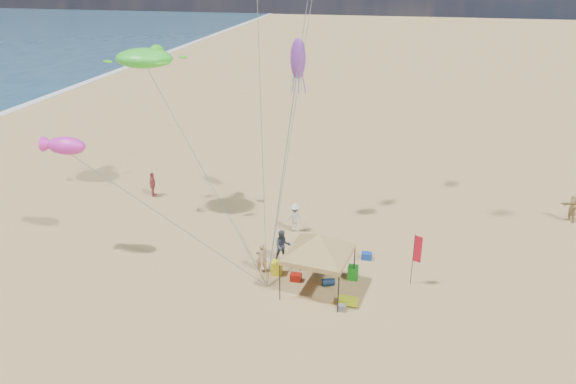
% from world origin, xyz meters
% --- Properties ---
extents(ground, '(280.00, 280.00, 0.00)m').
position_xyz_m(ground, '(0.00, 0.00, 0.00)').
color(ground, tan).
rests_on(ground, ground).
extents(canopy_tent, '(5.58, 5.58, 3.48)m').
position_xyz_m(canopy_tent, '(1.95, 0.75, 2.90)').
color(canopy_tent, black).
rests_on(canopy_tent, ground).
extents(feather_flag, '(0.39, 0.19, 2.71)m').
position_xyz_m(feather_flag, '(6.42, 2.22, 1.83)').
color(feather_flag, black).
rests_on(feather_flag, ground).
extents(cooler_red, '(0.54, 0.38, 0.38)m').
position_xyz_m(cooler_red, '(0.76, 1.34, 0.19)').
color(cooler_red, '#AB180D').
rests_on(cooler_red, ground).
extents(cooler_blue, '(0.54, 0.38, 0.38)m').
position_xyz_m(cooler_blue, '(3.99, 4.21, 0.19)').
color(cooler_blue, '#13389F').
rests_on(cooler_blue, ground).
extents(bag_navy, '(0.69, 0.54, 0.36)m').
position_xyz_m(bag_navy, '(2.38, 1.26, 0.18)').
color(bag_navy, '#0E243F').
rests_on(bag_navy, ground).
extents(bag_orange, '(0.54, 0.69, 0.36)m').
position_xyz_m(bag_orange, '(0.84, 4.49, 0.18)').
color(bag_orange, orange).
rests_on(bag_orange, ground).
extents(chair_green, '(0.50, 0.50, 0.70)m').
position_xyz_m(chair_green, '(3.48, 2.13, 0.35)').
color(chair_green, '#198A19').
rests_on(chair_green, ground).
extents(chair_yellow, '(0.50, 0.50, 0.70)m').
position_xyz_m(chair_yellow, '(-0.31, 1.76, 0.35)').
color(chair_yellow, '#F8F21B').
rests_on(chair_yellow, ground).
extents(crate_grey, '(0.34, 0.30, 0.28)m').
position_xyz_m(crate_grey, '(3.28, -0.67, 0.14)').
color(crate_grey, slate).
rests_on(crate_grey, ground).
extents(beach_cart, '(0.90, 0.50, 0.24)m').
position_xyz_m(beach_cart, '(3.50, -0.14, 0.20)').
color(beach_cart, '#C7E319').
rests_on(beach_cart, ground).
extents(person_near_a, '(0.65, 0.49, 1.62)m').
position_xyz_m(person_near_a, '(-1.11, 1.83, 0.81)').
color(person_near_a, tan).
rests_on(person_near_a, ground).
extents(person_near_b, '(1.05, 0.94, 1.77)m').
position_xyz_m(person_near_b, '(-0.31, 3.07, 0.89)').
color(person_near_b, '#353B48').
rests_on(person_near_b, ground).
extents(person_near_c, '(1.26, 0.95, 1.73)m').
position_xyz_m(person_near_c, '(-0.38, 6.62, 0.87)').
color(person_near_c, beige).
rests_on(person_near_c, ground).
extents(person_far_a, '(0.54, 1.03, 1.67)m').
position_xyz_m(person_far_a, '(-10.66, 9.62, 0.83)').
color(person_far_a, '#A74045').
rests_on(person_far_a, ground).
extents(person_far_c, '(1.18, 1.59, 1.67)m').
position_xyz_m(person_far_c, '(15.64, 11.42, 0.83)').
color(person_far_c, tan).
rests_on(person_far_c, ground).
extents(turtle_kite, '(3.95, 3.56, 1.09)m').
position_xyz_m(turtle_kite, '(-9.22, 7.37, 9.50)').
color(turtle_kite, '#3AE532').
rests_on(turtle_kite, ground).
extents(fish_kite, '(2.25, 1.69, 0.90)m').
position_xyz_m(fish_kite, '(-10.89, 1.49, 6.13)').
color(fish_kite, '#E32CBE').
rests_on(fish_kite, ground).
extents(squid_kite, '(1.01, 1.01, 2.21)m').
position_xyz_m(squid_kite, '(-0.59, 8.26, 9.65)').
color(squid_kite, purple).
rests_on(squid_kite, ground).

